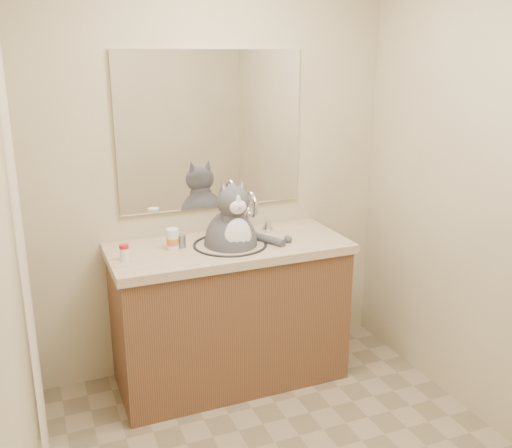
{
  "coord_description": "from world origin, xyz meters",
  "views": [
    {
      "loc": [
        -1.01,
        -1.9,
        1.88
      ],
      "look_at": [
        0.04,
        0.65,
        1.05
      ],
      "focal_mm": 40.0,
      "sensor_mm": 36.0,
      "label": 1
    }
  ],
  "objects_px": {
    "cat": "(232,240)",
    "grey_canister": "(182,241)",
    "pill_bottle_redcap": "(124,252)",
    "pill_bottle_orange": "(173,240)"
  },
  "relations": [
    {
      "from": "pill_bottle_redcap",
      "to": "grey_canister",
      "type": "bearing_deg",
      "value": 14.71
    },
    {
      "from": "pill_bottle_redcap",
      "to": "pill_bottle_orange",
      "type": "bearing_deg",
      "value": 14.69
    },
    {
      "from": "pill_bottle_orange",
      "to": "grey_canister",
      "type": "height_order",
      "value": "pill_bottle_orange"
    },
    {
      "from": "cat",
      "to": "pill_bottle_orange",
      "type": "bearing_deg",
      "value": 170.55
    },
    {
      "from": "cat",
      "to": "grey_canister",
      "type": "bearing_deg",
      "value": 166.0
    },
    {
      "from": "cat",
      "to": "pill_bottle_orange",
      "type": "relative_size",
      "value": 5.04
    },
    {
      "from": "pill_bottle_redcap",
      "to": "grey_canister",
      "type": "height_order",
      "value": "pill_bottle_redcap"
    },
    {
      "from": "pill_bottle_orange",
      "to": "pill_bottle_redcap",
      "type": "bearing_deg",
      "value": -165.31
    },
    {
      "from": "pill_bottle_orange",
      "to": "grey_canister",
      "type": "xyz_separation_m",
      "value": [
        0.05,
        0.01,
        -0.02
      ]
    },
    {
      "from": "cat",
      "to": "grey_canister",
      "type": "height_order",
      "value": "cat"
    }
  ]
}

